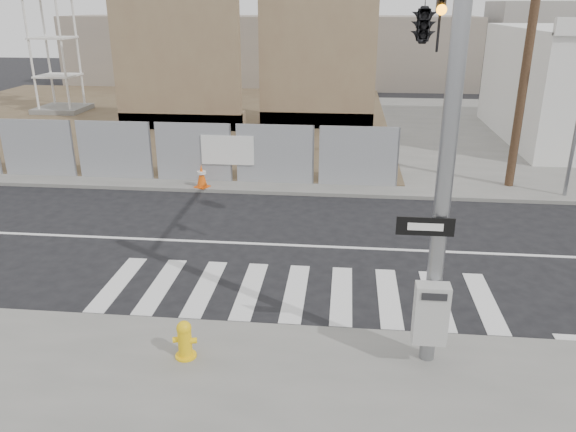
# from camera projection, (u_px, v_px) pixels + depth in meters

# --- Properties ---
(ground) EXTENTS (100.00, 100.00, 0.00)m
(ground) POSITION_uv_depth(u_px,v_px,m) (304.00, 246.00, 14.49)
(ground) COLOR black
(ground) RESTS_ON ground
(sidewalk_far) EXTENTS (50.00, 20.00, 0.12)m
(sidewalk_far) POSITION_uv_depth(u_px,v_px,m) (326.00, 130.00, 27.49)
(sidewalk_far) COLOR slate
(sidewalk_far) RESTS_ON ground
(signal_pole) EXTENTS (0.96, 5.87, 7.00)m
(signal_pole) POSITION_uv_depth(u_px,v_px,m) (429.00, 65.00, 10.65)
(signal_pole) COLOR gray
(signal_pole) RESTS_ON sidewalk_near
(chain_link_fence) EXTENTS (24.60, 0.04, 2.00)m
(chain_link_fence) POSITION_uv_depth(u_px,v_px,m) (32.00, 148.00, 19.72)
(chain_link_fence) COLOR gray
(chain_link_fence) RESTS_ON sidewalk_far
(concrete_wall_left) EXTENTS (6.00, 1.30, 8.00)m
(concrete_wall_left) POSITION_uv_depth(u_px,v_px,m) (177.00, 60.00, 26.14)
(concrete_wall_left) COLOR #786048
(concrete_wall_left) RESTS_ON sidewalk_far
(concrete_wall_right) EXTENTS (5.50, 1.30, 8.00)m
(concrete_wall_right) POSITION_uv_depth(u_px,v_px,m) (317.00, 60.00, 26.43)
(concrete_wall_right) COLOR #786048
(concrete_wall_right) RESTS_ON sidewalk_far
(utility_pole_right) EXTENTS (1.60, 0.28, 10.00)m
(utility_pole_right) POSITION_uv_depth(u_px,v_px,m) (532.00, 27.00, 17.12)
(utility_pole_right) COLOR #4A3322
(utility_pole_right) RESTS_ON sidewalk_far
(fire_hydrant) EXTENTS (0.45, 0.45, 0.70)m
(fire_hydrant) POSITION_uv_depth(u_px,v_px,m) (185.00, 339.00, 9.64)
(fire_hydrant) COLOR yellow
(fire_hydrant) RESTS_ON sidewalk_near
(traffic_cone_c) EXTENTS (0.37, 0.37, 0.66)m
(traffic_cone_c) POSITION_uv_depth(u_px,v_px,m) (127.00, 165.00, 20.10)
(traffic_cone_c) COLOR orange
(traffic_cone_c) RESTS_ON sidewalk_far
(traffic_cone_d) EXTENTS (0.53, 0.53, 0.78)m
(traffic_cone_d) POSITION_uv_depth(u_px,v_px,m) (202.00, 176.00, 18.60)
(traffic_cone_d) COLOR #F1570C
(traffic_cone_d) RESTS_ON sidewalk_far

